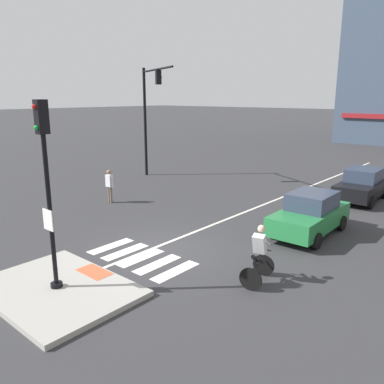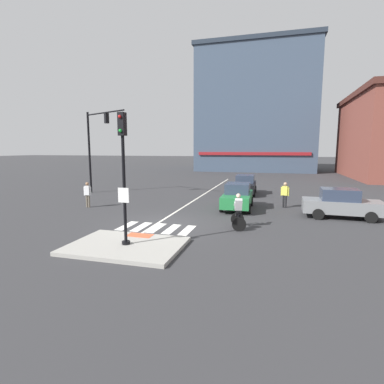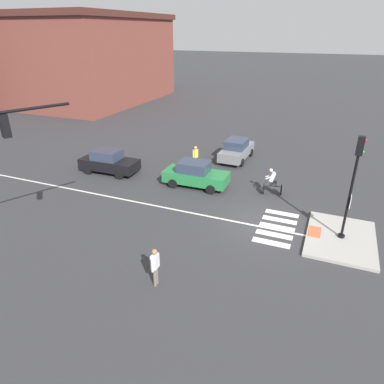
% 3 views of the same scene
% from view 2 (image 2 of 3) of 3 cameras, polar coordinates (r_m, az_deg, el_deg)
% --- Properties ---
extents(ground_plane, '(300.00, 300.00, 0.00)m').
position_cam_2_polar(ground_plane, '(15.40, -5.74, -6.13)').
color(ground_plane, '#333335').
extents(traffic_island, '(4.34, 3.15, 0.15)m').
position_cam_2_polar(traffic_island, '(12.02, -12.51, -10.05)').
color(traffic_island, '#A3A099').
rests_on(traffic_island, ground).
extents(tactile_pad_front, '(1.10, 0.60, 0.01)m').
position_cam_2_polar(tactile_pad_front, '(13.04, -9.98, -8.16)').
color(tactile_pad_front, '#DB5B38').
rests_on(tactile_pad_front, traffic_island).
extents(signal_pole, '(0.44, 0.38, 4.98)m').
position_cam_2_polar(signal_pole, '(11.44, -13.00, 4.72)').
color(signal_pole, black).
rests_on(signal_pole, traffic_island).
extents(crosswalk_stripe_a, '(0.44, 1.80, 0.01)m').
position_cam_2_polar(crosswalk_stripe_a, '(15.34, -12.37, -6.32)').
color(crosswalk_stripe_a, silver).
rests_on(crosswalk_stripe_a, ground).
extents(crosswalk_stripe_b, '(0.44, 1.80, 0.01)m').
position_cam_2_polar(crosswalk_stripe_b, '(14.99, -9.68, -6.58)').
color(crosswalk_stripe_b, silver).
rests_on(crosswalk_stripe_b, ground).
extents(crosswalk_stripe_c, '(0.44, 1.80, 0.01)m').
position_cam_2_polar(crosswalk_stripe_c, '(14.68, -6.88, -6.84)').
color(crosswalk_stripe_c, silver).
rests_on(crosswalk_stripe_c, ground).
extents(crosswalk_stripe_d, '(0.44, 1.80, 0.01)m').
position_cam_2_polar(crosswalk_stripe_d, '(14.41, -3.95, -7.09)').
color(crosswalk_stripe_d, silver).
rests_on(crosswalk_stripe_d, ground).
extents(crosswalk_stripe_e, '(0.44, 1.80, 0.01)m').
position_cam_2_polar(crosswalk_stripe_e, '(14.17, -0.92, -7.34)').
color(crosswalk_stripe_e, silver).
rests_on(crosswalk_stripe_e, ground).
extents(lane_centre_line, '(0.14, 28.00, 0.01)m').
position_cam_2_polar(lane_centre_line, '(24.87, 2.02, -0.60)').
color(lane_centre_line, silver).
rests_on(lane_centre_line, ground).
extents(traffic_light_mast, '(4.78, 2.39, 6.95)m').
position_cam_2_polar(traffic_light_mast, '(26.81, -18.11, 9.41)').
color(traffic_light_mast, black).
rests_on(traffic_light_mast, ground).
extents(building_corner_left, '(20.57, 16.35, 21.43)m').
position_cam_2_polar(building_corner_left, '(58.17, 12.32, 14.84)').
color(building_corner_left, '#3D4C60').
rests_on(building_corner_left, ground).
extents(car_grey_cross_right, '(4.15, 1.94, 1.64)m').
position_cam_2_polar(car_grey_cross_right, '(18.49, 26.66, -1.99)').
color(car_grey_cross_right, slate).
rests_on(car_grey_cross_right, ground).
extents(car_green_eastbound_mid, '(1.92, 4.14, 1.64)m').
position_cam_2_polar(car_green_eastbound_mid, '(19.28, 8.71, -0.82)').
color(car_green_eastbound_mid, '#237A3D').
rests_on(car_green_eastbound_mid, ground).
extents(car_black_eastbound_far, '(1.92, 4.14, 1.64)m').
position_cam_2_polar(car_black_eastbound_far, '(25.71, 10.11, 1.38)').
color(car_black_eastbound_far, black).
rests_on(car_black_eastbound_far, ground).
extents(cyclist, '(0.86, 1.20, 1.68)m').
position_cam_2_polar(cyclist, '(14.54, 8.88, -3.52)').
color(cyclist, black).
rests_on(cyclist, ground).
extents(pedestrian_at_curb_left, '(0.55, 0.22, 1.67)m').
position_cam_2_polar(pedestrian_at_curb_left, '(20.68, -19.38, -0.11)').
color(pedestrian_at_curb_left, '#6B6051').
rests_on(pedestrian_at_curb_left, ground).
extents(pedestrian_waiting_far_side, '(0.52, 0.33, 1.67)m').
position_cam_2_polar(pedestrian_waiting_far_side, '(20.33, 17.39, -0.15)').
color(pedestrian_waiting_far_side, black).
rests_on(pedestrian_waiting_far_side, ground).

